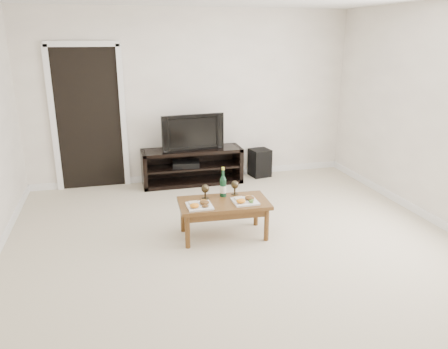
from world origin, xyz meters
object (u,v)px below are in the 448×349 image
coffee_table (224,219)px  subwoofer (260,163)px  media_console (192,166)px  television (191,131)px

coffee_table → subwoofer: bearing=60.7°
media_console → subwoofer: bearing=5.1°
television → coffee_table: television is taller
subwoofer → coffee_table: size_ratio=0.44×
television → coffee_table: bearing=-95.6°
television → subwoofer: television is taller
media_console → coffee_table: 1.94m
television → coffee_table: (-0.00, -1.94, -0.61)m
media_console → television: size_ratio=1.61×
subwoofer → coffee_table: 2.33m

